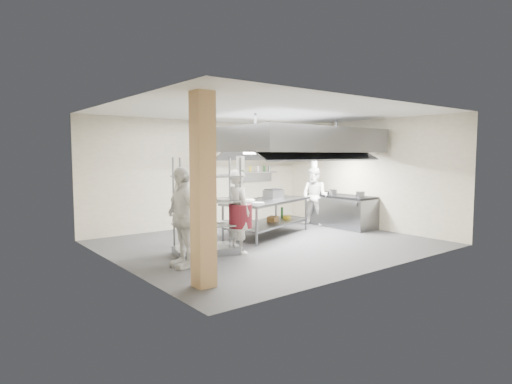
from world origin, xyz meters
TOP-DOWN VIEW (x-y plane):
  - floor at (0.00, 0.00)m, footprint 7.00×7.00m
  - ceiling at (0.00, 0.00)m, footprint 7.00×7.00m
  - wall_back at (0.00, 3.00)m, footprint 7.00×0.00m
  - wall_left at (-3.50, 0.00)m, footprint 0.00×6.00m
  - wall_right at (3.50, 0.00)m, footprint 0.00×6.00m
  - column at (-2.90, -1.90)m, footprint 0.30×0.30m
  - exhaust_hood at (1.30, 0.40)m, footprint 4.00×2.50m
  - hood_strip_a at (0.40, 0.40)m, footprint 1.60×0.12m
  - hood_strip_b at (2.20, 0.40)m, footprint 1.60×0.12m
  - wall_shelf at (1.80, 2.84)m, footprint 1.50×0.28m
  - island at (0.57, 0.76)m, footprint 2.86×1.92m
  - island_worktop at (0.57, 0.76)m, footprint 2.86×1.92m
  - island_undershelf at (0.57, 0.76)m, footprint 2.63×1.74m
  - pass_rack at (-1.70, -0.03)m, footprint 1.49×1.11m
  - cooking_range at (3.08, 0.50)m, footprint 0.80×2.00m
  - range_top at (3.08, 0.50)m, footprint 0.78×1.96m
  - chef_head at (-1.15, -0.38)m, footprint 0.42×0.64m
  - chef_line at (2.60, 1.08)m, footprint 0.86×0.97m
  - chef_plating at (-2.60, -0.66)m, footprint 0.50×1.09m
  - griddle at (0.91, 0.93)m, footprint 0.51×0.42m
  - wicker_basket at (0.82, 0.85)m, footprint 0.37×0.33m
  - stockpot at (2.92, 0.67)m, footprint 0.23×0.23m
  - plate_stack at (-1.70, -0.03)m, footprint 0.28×0.28m

SIDE VIEW (x-z plane):
  - floor at x=0.00m, z-range 0.00..0.00m
  - island_undershelf at x=0.57m, z-range 0.28..0.32m
  - wicker_basket at x=0.82m, z-range 0.32..0.46m
  - cooking_range at x=3.08m, z-range 0.00..0.84m
  - island at x=0.57m, z-range 0.00..0.91m
  - plate_stack at x=-1.70m, z-range 0.61..0.66m
  - chef_line at x=2.60m, z-range 0.00..1.68m
  - range_top at x=3.08m, z-range 0.84..0.90m
  - chef_head at x=-1.15m, z-range 0.00..1.74m
  - island_worktop at x=0.57m, z-range 0.85..0.91m
  - chef_plating at x=-2.60m, z-range 0.00..1.83m
  - stockpot at x=2.92m, z-range 0.90..1.06m
  - pass_rack at x=-1.70m, z-range 0.00..1.99m
  - griddle at x=0.91m, z-range 0.91..1.13m
  - wall_back at x=0.00m, z-range -2.00..5.00m
  - wall_left at x=-3.50m, z-range -1.50..4.50m
  - wall_right at x=3.50m, z-range -1.50..4.50m
  - column at x=-2.90m, z-range 0.00..3.00m
  - wall_shelf at x=1.80m, z-range 1.48..1.52m
  - hood_strip_a at x=0.40m, z-range 2.06..2.10m
  - hood_strip_b at x=2.20m, z-range 2.06..2.10m
  - exhaust_hood at x=1.30m, z-range 2.10..2.70m
  - ceiling at x=0.00m, z-range 3.00..3.00m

